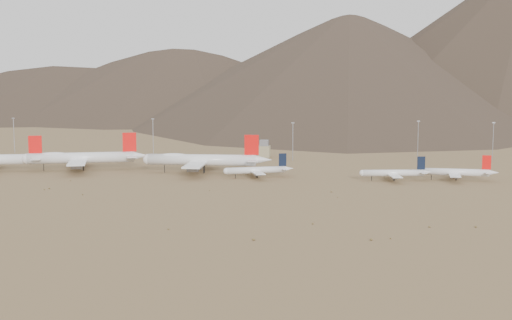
# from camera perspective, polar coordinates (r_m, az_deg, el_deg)

# --- Properties ---
(ground) EXTENTS (3000.00, 3000.00, 0.00)m
(ground) POSITION_cam_1_polar(r_m,az_deg,el_deg) (382.81, -5.92, -1.85)
(ground) COLOR #97754E
(ground) RESTS_ON ground
(mountain_ridge) EXTENTS (4400.00, 1000.00, 300.00)m
(mountain_ridge) POSITION_cam_1_polar(r_m,az_deg,el_deg) (1274.14, 3.49, 11.19)
(mountain_ridge) COLOR #48362B
(mountain_ridge) RESTS_ON ground
(widebody_centre) EXTENTS (72.92, 57.90, 22.39)m
(widebody_centre) POSITION_cam_1_polar(r_m,az_deg,el_deg) (441.58, -13.77, 0.19)
(widebody_centre) COLOR white
(widebody_centre) RESTS_ON ground
(widebody_east) EXTENTS (76.70, 58.83, 22.77)m
(widebody_east) POSITION_cam_1_polar(r_m,az_deg,el_deg) (418.45, -4.31, 0.02)
(widebody_east) COLOR white
(widebody_east) RESTS_ON ground
(narrowbody_a) EXTENTS (38.58, 28.89, 13.37)m
(narrowbody_a) POSITION_cam_1_polar(r_m,az_deg,el_deg) (399.56, 0.14, -0.81)
(narrowbody_a) COLOR white
(narrowbody_a) RESTS_ON ground
(narrowbody_b) EXTENTS (39.98, 29.16, 13.28)m
(narrowbody_b) POSITION_cam_1_polar(r_m,az_deg,el_deg) (395.84, 11.05, -1.02)
(narrowbody_b) COLOR white
(narrowbody_b) RESTS_ON ground
(narrowbody_c) EXTENTS (42.95, 30.89, 14.17)m
(narrowbody_c) POSITION_cam_1_polar(r_m,az_deg,el_deg) (404.63, 15.78, -0.94)
(narrowbody_c) COLOR white
(narrowbody_c) RESTS_ON ground
(control_tower) EXTENTS (8.00, 8.00, 12.00)m
(control_tower) POSITION_cam_1_polar(r_m,az_deg,el_deg) (494.27, 0.66, 0.84)
(control_tower) COLOR gray
(control_tower) RESTS_ON ground
(mast_far_west) EXTENTS (2.00, 0.60, 25.70)m
(mast_far_west) POSITION_cam_1_polar(r_m,az_deg,el_deg) (550.65, -18.80, 2.03)
(mast_far_west) COLOR gray
(mast_far_west) RESTS_ON ground
(mast_west) EXTENTS (2.00, 0.60, 25.70)m
(mast_west) POSITION_cam_1_polar(r_m,az_deg,el_deg) (519.76, -8.24, 2.06)
(mast_west) COLOR gray
(mast_west) RESTS_ON ground
(mast_centre) EXTENTS (2.00, 0.60, 25.70)m
(mast_centre) POSITION_cam_1_polar(r_m,az_deg,el_deg) (475.70, 2.96, 1.66)
(mast_centre) COLOR gray
(mast_centre) RESTS_ON ground
(mast_east) EXTENTS (2.00, 0.60, 25.70)m
(mast_east) POSITION_cam_1_polar(r_m,az_deg,el_deg) (503.56, 12.83, 1.79)
(mast_east) COLOR gray
(mast_east) RESTS_ON ground
(mast_far_east) EXTENTS (2.00, 0.60, 25.70)m
(mast_far_east) POSITION_cam_1_polar(r_m,az_deg,el_deg) (502.35, 18.44, 1.59)
(mast_far_east) COLOR gray
(mast_far_east) RESTS_ON ground
(desert_scrub) EXTENTS (429.89, 133.83, 0.87)m
(desert_scrub) POSITION_cam_1_polar(r_m,az_deg,el_deg) (304.03, -7.80, -4.16)
(desert_scrub) COLOR brown
(desert_scrub) RESTS_ON ground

